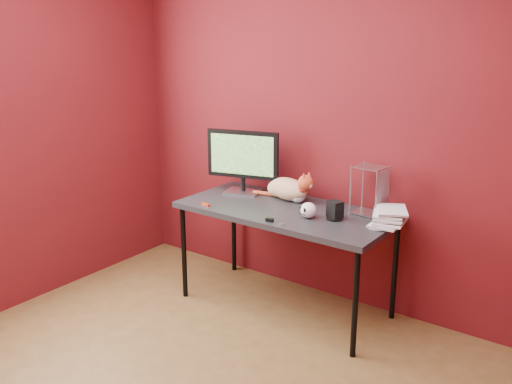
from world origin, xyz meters
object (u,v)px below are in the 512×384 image
Objects in this scene: monitor at (243,159)px; skull_mug at (308,210)px; cat at (288,189)px; book_stack at (381,128)px; desk at (286,216)px; speaker at (335,211)px.

monitor is 4.62× the size of skull_mug.
cat is at bearing 165.62° from skull_mug.
book_stack is at bearing 2.92° from cat.
book_stack reaches higher than desk.
skull_mug is (0.23, -0.08, 0.10)m from desk.
monitor is at bearing -159.19° from cat.
desk is 0.92m from book_stack.
monitor is 1.06× the size of cat.
monitor is 0.41m from cat.
desk is 12.07× the size of speaker.
book_stack is (0.40, 0.16, 0.56)m from skull_mug.
monitor reaches higher than desk.
skull_mug is at bearing -28.01° from cat.
monitor is (-0.47, 0.13, 0.32)m from desk.
book_stack reaches higher than skull_mug.
monitor is 4.36× the size of speaker.
desk is 1.22× the size of book_stack.
cat is at bearing 178.24° from speaker.
cat is (0.36, 0.06, -0.18)m from monitor.
skull_mug is at bearing -19.79° from desk.
monitor is at bearing 165.06° from desk.
cat is 0.91m from book_stack.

